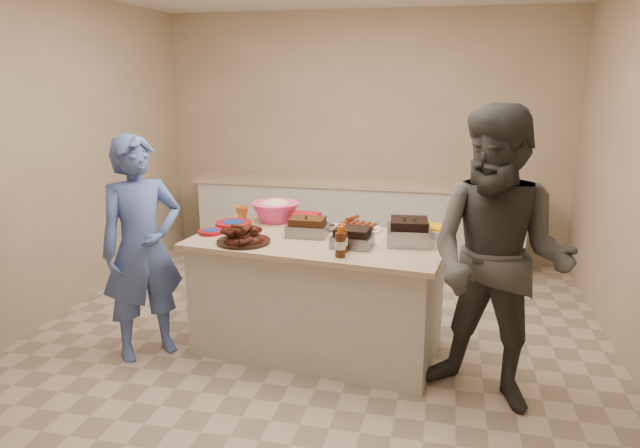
% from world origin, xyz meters
% --- Properties ---
extents(room, '(4.50, 5.00, 2.70)m').
position_xyz_m(room, '(0.00, 0.00, 0.00)').
color(room, tan).
rests_on(room, ground).
extents(back_counter, '(3.60, 0.64, 0.90)m').
position_xyz_m(back_counter, '(0.00, 2.20, 0.45)').
color(back_counter, beige).
rests_on(back_counter, ground).
extents(island, '(1.91, 1.16, 0.86)m').
position_xyz_m(island, '(0.07, -0.01, 0.00)').
color(island, beige).
rests_on(island, ground).
extents(rib_platter, '(0.40, 0.40, 0.15)m').
position_xyz_m(rib_platter, '(-0.43, -0.22, 0.86)').
color(rib_platter, '#40160D').
rests_on(rib_platter, island).
extents(pulled_pork_tray, '(0.30, 0.23, 0.09)m').
position_xyz_m(pulled_pork_tray, '(-0.03, 0.06, 0.86)').
color(pulled_pork_tray, '#47230F').
rests_on(pulled_pork_tray, island).
extents(brisket_tray, '(0.29, 0.24, 0.08)m').
position_xyz_m(brisket_tray, '(0.33, -0.13, 0.86)').
color(brisket_tray, black).
rests_on(brisket_tray, island).
extents(roasting_pan, '(0.33, 0.33, 0.12)m').
position_xyz_m(roasting_pan, '(0.71, 0.03, 0.86)').
color(roasting_pan, gray).
rests_on(roasting_pan, island).
extents(coleslaw_bowl, '(0.43, 0.43, 0.26)m').
position_xyz_m(coleslaw_bowl, '(-0.39, 0.43, 0.86)').
color(coleslaw_bowl, '#EC3C81').
rests_on(coleslaw_bowl, island).
extents(sausage_plate, '(0.44, 0.44, 0.05)m').
position_xyz_m(sausage_plate, '(0.32, 0.30, 0.86)').
color(sausage_plate, silver).
rests_on(sausage_plate, island).
extents(mac_cheese_dish, '(0.36, 0.31, 0.08)m').
position_xyz_m(mac_cheese_dish, '(0.82, 0.29, 0.86)').
color(mac_cheese_dish, '#FCB500').
rests_on(mac_cheese_dish, island).
extents(bbq_bottle_a, '(0.08, 0.08, 0.20)m').
position_xyz_m(bbq_bottle_a, '(0.30, -0.38, 0.86)').
color(bbq_bottle_a, '#3B1B0B').
rests_on(bbq_bottle_a, island).
extents(bbq_bottle_b, '(0.07, 0.07, 0.19)m').
position_xyz_m(bbq_bottle_b, '(0.30, -0.28, 0.86)').
color(bbq_bottle_b, '#3B1B0B').
rests_on(bbq_bottle_b, island).
extents(mustard_bottle, '(0.05, 0.05, 0.13)m').
position_xyz_m(mustard_bottle, '(-0.05, 0.14, 0.86)').
color(mustard_bottle, gold).
rests_on(mustard_bottle, island).
extents(sauce_bowl, '(0.15, 0.06, 0.14)m').
position_xyz_m(sauce_bowl, '(0.10, 0.26, 0.86)').
color(sauce_bowl, silver).
rests_on(sauce_bowl, island).
extents(plate_stack_large, '(0.31, 0.31, 0.03)m').
position_xyz_m(plate_stack_large, '(-0.67, 0.21, 0.86)').
color(plate_stack_large, maroon).
rests_on(plate_stack_large, island).
extents(plate_stack_small, '(0.21, 0.21, 0.03)m').
position_xyz_m(plate_stack_small, '(-0.75, -0.04, 0.86)').
color(plate_stack_small, maroon).
rests_on(plate_stack_small, island).
extents(plastic_cup, '(0.12, 0.11, 0.11)m').
position_xyz_m(plastic_cup, '(-0.69, 0.46, 0.86)').
color(plastic_cup, '#AF6020').
rests_on(plastic_cup, island).
extents(basket_stack, '(0.21, 0.17, 0.10)m').
position_xyz_m(basket_stack, '(-0.11, 0.34, 0.86)').
color(basket_stack, maroon).
rests_on(basket_stack, island).
extents(guest_blue, '(1.58, 1.54, 0.39)m').
position_xyz_m(guest_blue, '(-1.14, -0.36, 0.00)').
color(guest_blue, '#4961A8').
rests_on(guest_blue, ground).
extents(guest_gray, '(1.56, 2.06, 0.70)m').
position_xyz_m(guest_gray, '(1.27, -0.47, 0.00)').
color(guest_gray, '#44423D').
rests_on(guest_gray, ground).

